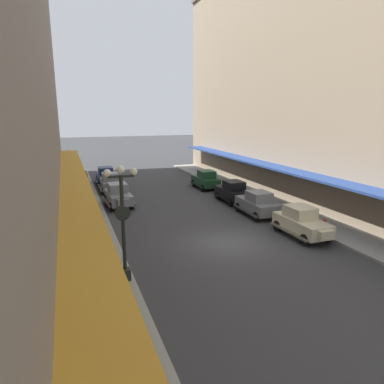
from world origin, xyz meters
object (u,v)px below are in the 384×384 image
Objects in this scene: pedestrian_0 at (86,179)px; pedestrian_1 at (82,180)px; parked_car_1 at (206,179)px; lamp_post_with_clock at (123,219)px; parked_car_0 at (118,195)px; fire_hydrant at (324,226)px; parked_car_6 at (233,191)px; parked_car_2 at (110,182)px; parked_car_4 at (257,203)px; parked_car_3 at (105,175)px; parked_car_5 at (302,221)px.

pedestrian_0 reaches higher than pedestrian_1.
parked_car_1 is 0.83× the size of lamp_post_with_clock.
fire_hydrant is at bearing -45.86° from parked_car_0.
parked_car_6 is at bearing -40.69° from pedestrian_0.
parked_car_0 is 1.01× the size of parked_car_6.
parked_car_2 is at bearing 89.38° from parked_car_0.
lamp_post_with_clock is (-10.97, -7.17, 2.04)m from parked_car_4.
parked_car_5 is at bearing -65.67° from parked_car_3.
pedestrian_1 is at bearing 125.85° from fire_hydrant.
parked_car_2 is 2.61× the size of pedestrian_1.
fire_hydrant is 23.31m from pedestrian_0.
parked_car_5 is at bearing -87.09° from parked_car_4.
lamp_post_with_clock reaches higher than parked_car_5.
parked_car_6 is 15.15m from pedestrian_0.
pedestrian_0 is at bearing 55.41° from pedestrian_1.
parked_car_6 is 15.09m from pedestrian_1.
pedestrian_1 is at bearing 141.88° from parked_car_6.
parked_car_0 is 0.83× the size of lamp_post_with_clock.
parked_car_3 is 2.57× the size of pedestrian_0.
fire_hydrant is at bearing -54.15° from pedestrian_1.
parked_car_1 reaches higher than fire_hydrant.
parked_car_5 is 2.55× the size of pedestrian_0.
pedestrian_1 is at bearing 148.45° from parked_car_2.
pedestrian_0 is (-2.13, 2.11, 0.07)m from parked_car_2.
pedestrian_0 is at bearing 160.64° from parked_car_1.
parked_car_5 is (9.45, -20.91, 0.00)m from parked_car_3.
parked_car_2 is 0.83× the size of lamp_post_with_clock.
parked_car_5 is 22.28m from pedestrian_0.
parked_car_4 is 5.21× the size of fire_hydrant.
pedestrian_1 is at bearing 130.82° from parked_car_4.
pedestrian_1 is (-11.74, 13.59, 0.05)m from parked_car_4.
parked_car_3 is 3.52m from pedestrian_1.
parked_car_0 is 9.63m from parked_car_6.
parked_car_3 is at bearing 89.86° from parked_car_2.
fire_hydrant is (10.98, -21.15, -0.38)m from parked_car_3.
fire_hydrant is at bearing -83.58° from parked_car_1.
parked_car_4 and parked_car_6 have the same top height.
parked_car_1 is at bearing -11.59° from parked_car_2.
fire_hydrant is at bearing -8.87° from parked_car_5.
fire_hydrant is at bearing -62.55° from parked_car_3.
parked_car_3 is 15.02m from parked_car_6.
parked_car_4 is at bearing -90.35° from parked_car_1.
parked_car_4 is at bearing -60.13° from parked_car_3.
parked_car_5 is 2.60× the size of pedestrian_1.
parked_car_2 is at bearing 168.41° from parked_car_1.
parked_car_4 is at bearing -34.08° from parked_car_0.
parked_car_1 is 1.00× the size of parked_car_2.
parked_car_2 is (0.06, 5.76, 0.00)m from parked_car_0.
parked_car_4 is 5.43m from fire_hydrant.
parked_car_6 is at bearing 99.91° from fire_hydrant.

